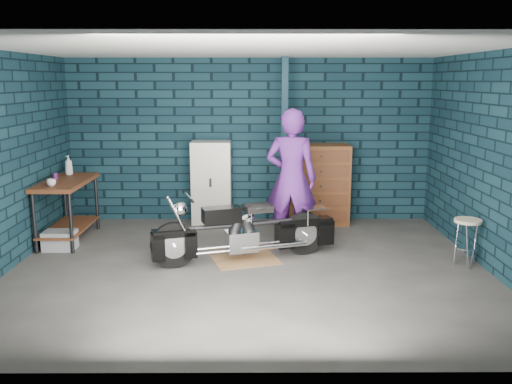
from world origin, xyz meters
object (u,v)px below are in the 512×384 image
at_px(person, 291,179).
at_px(storage_bin, 60,240).
at_px(motorcycle, 246,226).
at_px(tool_chest, 318,184).
at_px(shop_stool, 466,243).
at_px(locker, 212,183).
at_px(workbench, 68,211).

relative_size(person, storage_bin, 4.57).
relative_size(motorcycle, person, 1.07).
bearing_deg(motorcycle, tool_chest, 40.71).
distance_m(tool_chest, shop_stool, 2.73).
xyz_separation_m(motorcycle, shop_stool, (2.82, -0.25, -0.16)).
xyz_separation_m(tool_chest, shop_stool, (1.64, -2.15, -0.35)).
height_order(motorcycle, locker, locker).
height_order(motorcycle, storage_bin, motorcycle).
distance_m(person, tool_chest, 1.43).
bearing_deg(person, storage_bin, 14.63).
height_order(storage_bin, locker, locker).
bearing_deg(person, tool_chest, -101.10).
relative_size(motorcycle, tool_chest, 1.61).
distance_m(motorcycle, person, 1.03).
xyz_separation_m(motorcycle, locker, (-0.59, 1.90, 0.22)).
bearing_deg(workbench, motorcycle, -19.25).
bearing_deg(locker, tool_chest, 0.00).
distance_m(motorcycle, storage_bin, 2.68).
bearing_deg(storage_bin, motorcycle, -10.15).
relative_size(motorcycle, shop_stool, 3.41).
bearing_deg(motorcycle, locker, 89.66).
bearing_deg(storage_bin, locker, 35.13).
distance_m(storage_bin, locker, 2.55).
relative_size(workbench, shop_stool, 2.26).
bearing_deg(workbench, locker, 25.47).
xyz_separation_m(workbench, motorcycle, (2.64, -0.92, 0.01)).
relative_size(storage_bin, shop_stool, 0.70).
xyz_separation_m(person, tool_chest, (0.54, 1.28, -0.33)).
bearing_deg(workbench, shop_stool, -12.09).
relative_size(workbench, person, 0.71).
height_order(locker, tool_chest, locker).
xyz_separation_m(storage_bin, locker, (2.03, 1.43, 0.55)).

